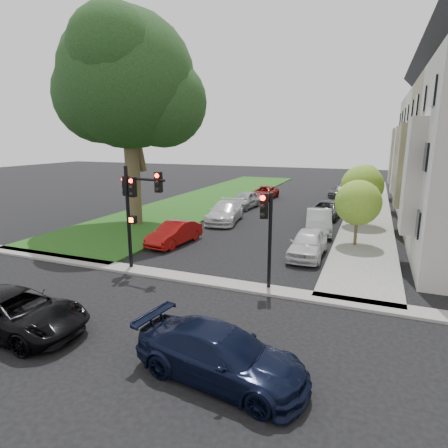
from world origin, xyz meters
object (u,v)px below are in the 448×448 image
at_px(small_tree_c, 366,178).
at_px(car_parked_2, 326,210).
at_px(car_parked_1, 319,221).
at_px(car_parked_5, 174,233).
at_px(small_tree_a, 358,203).
at_px(car_cross_far, 220,354).
at_px(car_parked_0, 308,244).
at_px(small_tree_b, 362,186).
at_px(eucalyptus, 127,81).
at_px(car_parked_4, 340,191).
at_px(car_parked_8, 264,193).
at_px(traffic_signal_secondary, 267,223).
at_px(car_parked_7, 245,200).
at_px(car_parked_6, 225,212).
at_px(car_cross_near, 14,312).
at_px(traffic_signal_main, 135,200).

bearing_deg(small_tree_c, car_parked_2, -108.12).
distance_m(car_parked_1, car_parked_5, 9.85).
bearing_deg(small_tree_c, small_tree_a, -90.00).
relative_size(small_tree_c, car_parked_2, 0.81).
xyz_separation_m(small_tree_a, car_cross_far, (-2.65, -14.55, -1.93)).
height_order(car_cross_far, car_parked_2, car_cross_far).
relative_size(car_parked_0, car_parked_2, 0.91).
bearing_deg(car_parked_5, small_tree_a, 25.71).
height_order(small_tree_b, car_cross_far, small_tree_b).
xyz_separation_m(car_cross_far, car_parked_1, (0.15, 17.14, 0.07)).
bearing_deg(eucalyptus, small_tree_b, 20.08).
bearing_deg(car_cross_far, car_parked_4, 8.39).
height_order(car_parked_0, car_parked_8, car_parked_0).
bearing_deg(traffic_signal_secondary, car_parked_7, 111.35).
relative_size(car_cross_far, car_parked_2, 1.02).
height_order(car_parked_2, car_parked_6, car_parked_6).
relative_size(eucalyptus, car_cross_far, 3.05).
distance_m(small_tree_b, car_parked_1, 4.51).
bearing_deg(car_parked_7, car_cross_near, -83.52).
xyz_separation_m(traffic_signal_secondary, car_parked_0, (0.90, 5.21, -2.16)).
bearing_deg(traffic_signal_secondary, small_tree_c, 82.50).
relative_size(car_parked_1, car_parked_2, 0.98).
xyz_separation_m(eucalyptus, car_parked_5, (5.37, -3.54, -9.40)).
bearing_deg(car_parked_0, car_parked_7, 122.04).
height_order(car_parked_1, car_parked_6, car_parked_6).
bearing_deg(car_parked_7, small_tree_c, 39.09).
bearing_deg(car_parked_7, car_parked_2, -5.86).
height_order(car_parked_6, car_parked_7, car_parked_6).
xyz_separation_m(car_cross_near, car_parked_5, (-0.28, 11.22, -0.02)).
distance_m(car_cross_near, car_parked_5, 11.23).
relative_size(small_tree_b, traffic_signal_secondary, 1.07).
bearing_deg(small_tree_c, small_tree_b, -90.00).
bearing_deg(car_parked_4, car_parked_8, -138.40).
bearing_deg(car_cross_far, car_parked_2, 8.51).
xyz_separation_m(car_parked_5, car_parked_6, (0.55, 6.89, 0.09)).
bearing_deg(car_parked_7, car_cross_far, -66.71).
relative_size(car_cross_near, car_parked_6, 0.95).
relative_size(car_parked_5, car_parked_7, 0.93).
distance_m(eucalyptus, car_parked_6, 11.53).
bearing_deg(car_parked_6, small_tree_c, 44.61).
relative_size(eucalyptus, car_parked_1, 3.16).
relative_size(eucalyptus, traffic_signal_main, 2.94).
xyz_separation_m(eucalyptus, traffic_signal_secondary, (12.36, -8.22, -7.20)).
xyz_separation_m(small_tree_c, car_parked_4, (-2.58, 3.99, -1.92)).
relative_size(small_tree_b, car_parked_0, 1.03).
xyz_separation_m(car_parked_0, car_parked_1, (-0.22, 5.64, 0.03)).
relative_size(car_cross_near, car_parked_4, 1.16).
bearing_deg(traffic_signal_main, small_tree_b, 55.27).
bearing_deg(car_parked_4, small_tree_c, -47.63).
relative_size(traffic_signal_main, car_parked_4, 1.15).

